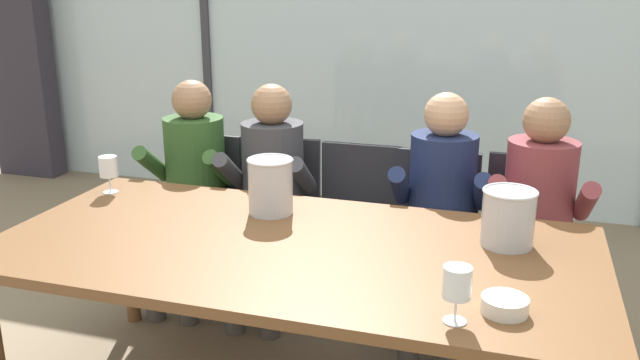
{
  "coord_description": "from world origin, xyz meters",
  "views": [
    {
      "loc": [
        0.79,
        -2.19,
        1.69
      ],
      "look_at": [
        0.0,
        0.35,
        0.88
      ],
      "focal_mm": 37.22,
      "sensor_mm": 36.0,
      "label": 1
    }
  ],
  "objects_px": {
    "chair_near_window_right": "(527,233)",
    "person_maroon_top": "(538,211)",
    "person_navy_polo": "(440,202)",
    "ice_bucket_secondary": "(508,217)",
    "person_olive_shirt": "(190,178)",
    "dining_table": "(293,259)",
    "chair_center": "(355,217)",
    "wine_glass_near_bucket": "(457,285)",
    "ice_bucket_primary": "(270,185)",
    "chair_near_curtain": "(200,201)",
    "tasting_bowl": "(505,305)",
    "wine_glass_by_left_taster": "(108,168)",
    "chair_left_of_center": "(278,208)",
    "chair_right_of_center": "(433,226)",
    "person_charcoal_jacket": "(269,185)"
  },
  "relations": [
    {
      "from": "chair_near_window_right",
      "to": "person_maroon_top",
      "type": "xyz_separation_m",
      "value": [
        0.04,
        -0.17,
        0.17
      ]
    },
    {
      "from": "person_navy_polo",
      "to": "ice_bucket_secondary",
      "type": "bearing_deg",
      "value": -64.87
    },
    {
      "from": "person_olive_shirt",
      "to": "person_navy_polo",
      "type": "relative_size",
      "value": 1.0
    },
    {
      "from": "dining_table",
      "to": "chair_center",
      "type": "relative_size",
      "value": 2.63
    },
    {
      "from": "wine_glass_near_bucket",
      "to": "chair_center",
      "type": "bearing_deg",
      "value": 115.18
    },
    {
      "from": "chair_center",
      "to": "person_navy_polo",
      "type": "height_order",
      "value": "person_navy_polo"
    },
    {
      "from": "dining_table",
      "to": "chair_near_window_right",
      "type": "relative_size",
      "value": 2.63
    },
    {
      "from": "person_olive_shirt",
      "to": "person_maroon_top",
      "type": "xyz_separation_m",
      "value": [
        1.77,
        -0.0,
        0.0
      ]
    },
    {
      "from": "chair_center",
      "to": "wine_glass_near_bucket",
      "type": "height_order",
      "value": "wine_glass_near_bucket"
    },
    {
      "from": "ice_bucket_primary",
      "to": "dining_table",
      "type": "bearing_deg",
      "value": -55.9
    },
    {
      "from": "chair_near_window_right",
      "to": "person_maroon_top",
      "type": "height_order",
      "value": "person_maroon_top"
    },
    {
      "from": "chair_near_curtain",
      "to": "person_navy_polo",
      "type": "relative_size",
      "value": 0.73
    },
    {
      "from": "ice_bucket_secondary",
      "to": "dining_table",
      "type": "bearing_deg",
      "value": -163.24
    },
    {
      "from": "tasting_bowl",
      "to": "wine_glass_near_bucket",
      "type": "height_order",
      "value": "wine_glass_near_bucket"
    },
    {
      "from": "chair_center",
      "to": "ice_bucket_secondary",
      "type": "distance_m",
      "value": 1.12
    },
    {
      "from": "person_olive_shirt",
      "to": "person_navy_polo",
      "type": "distance_m",
      "value": 1.32
    },
    {
      "from": "person_olive_shirt",
      "to": "chair_near_curtain",
      "type": "bearing_deg",
      "value": 91.45
    },
    {
      "from": "ice_bucket_primary",
      "to": "wine_glass_near_bucket",
      "type": "height_order",
      "value": "ice_bucket_primary"
    },
    {
      "from": "chair_near_curtain",
      "to": "wine_glass_by_left_taster",
      "type": "distance_m",
      "value": 0.71
    },
    {
      "from": "chair_near_window_right",
      "to": "wine_glass_by_left_taster",
      "type": "relative_size",
      "value": 4.96
    },
    {
      "from": "chair_center",
      "to": "tasting_bowl",
      "type": "distance_m",
      "value": 1.53
    },
    {
      "from": "chair_left_of_center",
      "to": "tasting_bowl",
      "type": "relative_size",
      "value": 6.09
    },
    {
      "from": "ice_bucket_secondary",
      "to": "person_maroon_top",
      "type": "bearing_deg",
      "value": 78.18
    },
    {
      "from": "chair_near_curtain",
      "to": "person_maroon_top",
      "type": "distance_m",
      "value": 1.79
    },
    {
      "from": "chair_near_window_right",
      "to": "tasting_bowl",
      "type": "xyz_separation_m",
      "value": [
        -0.07,
        -1.31,
        0.25
      ]
    },
    {
      "from": "ice_bucket_primary",
      "to": "wine_glass_near_bucket",
      "type": "distance_m",
      "value": 1.12
    },
    {
      "from": "chair_left_of_center",
      "to": "person_olive_shirt",
      "type": "xyz_separation_m",
      "value": [
        -0.44,
        -0.14,
        0.17
      ]
    },
    {
      "from": "chair_left_of_center",
      "to": "person_maroon_top",
      "type": "bearing_deg",
      "value": -10.43
    },
    {
      "from": "chair_near_curtain",
      "to": "chair_near_window_right",
      "type": "relative_size",
      "value": 1.0
    },
    {
      "from": "chair_left_of_center",
      "to": "chair_near_window_right",
      "type": "bearing_deg",
      "value": -3.18
    },
    {
      "from": "chair_right_of_center",
      "to": "wine_glass_by_left_taster",
      "type": "bearing_deg",
      "value": -156.02
    },
    {
      "from": "chair_near_curtain",
      "to": "chair_right_of_center",
      "type": "relative_size",
      "value": 1.0
    },
    {
      "from": "chair_left_of_center",
      "to": "person_navy_polo",
      "type": "xyz_separation_m",
      "value": [
        0.88,
        -0.14,
        0.17
      ]
    },
    {
      "from": "person_olive_shirt",
      "to": "wine_glass_near_bucket",
      "type": "bearing_deg",
      "value": -44.27
    },
    {
      "from": "chair_center",
      "to": "chair_near_window_right",
      "type": "xyz_separation_m",
      "value": [
        0.86,
        0.03,
        0.0
      ]
    },
    {
      "from": "ice_bucket_primary",
      "to": "ice_bucket_secondary",
      "type": "height_order",
      "value": "ice_bucket_primary"
    },
    {
      "from": "chair_center",
      "to": "person_navy_polo",
      "type": "bearing_deg",
      "value": -16.73
    },
    {
      "from": "chair_near_curtain",
      "to": "chair_left_of_center",
      "type": "bearing_deg",
      "value": 6.25
    },
    {
      "from": "chair_near_curtain",
      "to": "person_maroon_top",
      "type": "height_order",
      "value": "person_maroon_top"
    },
    {
      "from": "chair_near_window_right",
      "to": "chair_near_curtain",
      "type": "bearing_deg",
      "value": -178.75
    },
    {
      "from": "wine_glass_near_bucket",
      "to": "dining_table",
      "type": "bearing_deg",
      "value": 147.31
    },
    {
      "from": "person_olive_shirt",
      "to": "ice_bucket_secondary",
      "type": "distance_m",
      "value": 1.75
    },
    {
      "from": "chair_near_window_right",
      "to": "tasting_bowl",
      "type": "relative_size",
      "value": 6.09
    },
    {
      "from": "person_navy_polo",
      "to": "person_olive_shirt",
      "type": "bearing_deg",
      "value": 176.96
    },
    {
      "from": "chair_left_of_center",
      "to": "ice_bucket_primary",
      "type": "bearing_deg",
      "value": -75.43
    },
    {
      "from": "chair_near_curtain",
      "to": "ice_bucket_secondary",
      "type": "bearing_deg",
      "value": -20.5
    },
    {
      "from": "chair_center",
      "to": "wine_glass_by_left_taster",
      "type": "xyz_separation_m",
      "value": [
        -1.02,
        -0.63,
        0.35
      ]
    },
    {
      "from": "chair_near_window_right",
      "to": "person_charcoal_jacket",
      "type": "distance_m",
      "value": 1.3
    },
    {
      "from": "person_navy_polo",
      "to": "chair_near_window_right",
      "type": "bearing_deg",
      "value": 19.38
    },
    {
      "from": "ice_bucket_secondary",
      "to": "tasting_bowl",
      "type": "xyz_separation_m",
      "value": [
        0.02,
        -0.55,
        -0.09
      ]
    }
  ]
}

